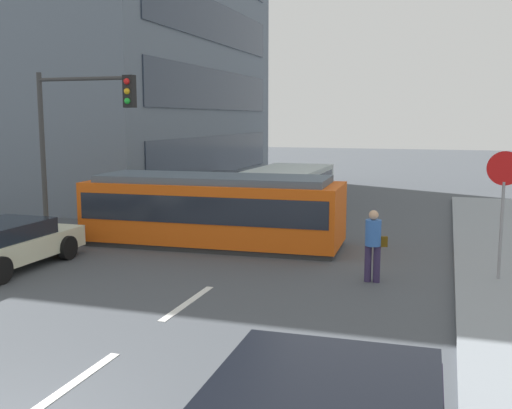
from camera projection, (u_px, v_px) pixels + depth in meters
The scene contains 14 objects.
ground_plane at pixel (250, 259), 15.93m from camera, with size 120.00×120.00×0.00m, color #444950.
lane_stripe_1 at pixel (70, 386), 8.40m from camera, with size 0.16×2.40×0.01m, color silver.
lane_stripe_2 at pixel (188, 303), 12.17m from camera, with size 0.16×2.40×0.01m, color silver.
lane_stripe_3 at pixel (311, 216), 22.94m from camera, with size 0.16×2.40×0.01m, color silver.
lane_stripe_4 at pixel (338, 197), 28.59m from camera, with size 0.16×2.40×0.01m, color silver.
corner_building at pixel (68, 36), 31.37m from camera, with size 16.87×17.68×16.00m.
streetcar_tram at pixel (213, 209), 17.62m from camera, with size 7.65×2.84×2.08m.
city_bus at pixel (288, 189), 22.88m from camera, with size 2.57×5.20×1.84m.
pedestrian_crossing at pixel (373, 242), 13.61m from camera, with size 0.51×0.36×1.67m.
parked_sedan_mid at pixel (5, 244), 14.88m from camera, with size 2.02×4.19×1.19m.
parked_sedan_far at pixel (173, 202), 22.40m from camera, with size 2.05×4.27×1.19m.
parked_sedan_furthest at pixel (223, 184), 28.48m from camera, with size 2.15×4.23×1.19m.
stop_sign at pixel (504, 188), 13.20m from camera, with size 0.76×0.07×2.88m.
traffic_light_mast at pixel (78, 127), 16.16m from camera, with size 3.00×0.33×4.98m.
Camera 1 is at (4.92, -4.76, 3.74)m, focal length 41.86 mm.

